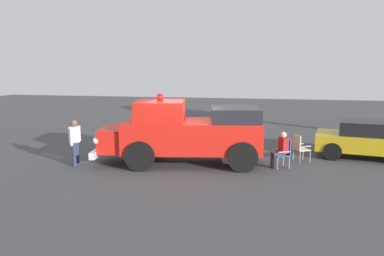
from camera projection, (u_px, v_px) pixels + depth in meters
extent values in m
plane|color=#424244|center=(183.00, 164.00, 13.54)|extent=(60.00, 60.00, 0.00)
cylinder|color=black|center=(140.00, 156.00, 12.65)|extent=(0.49, 1.08, 1.04)
cylinder|color=black|center=(149.00, 144.00, 14.62)|extent=(0.49, 1.08, 1.04)
cylinder|color=black|center=(242.00, 157.00, 12.52)|extent=(0.49, 1.08, 1.04)
cylinder|color=black|center=(237.00, 145.00, 14.49)|extent=(0.49, 1.08, 1.04)
cube|color=red|center=(192.00, 136.00, 13.48)|extent=(2.88, 5.18, 1.10)
cube|color=red|center=(115.00, 139.00, 13.61)|extent=(1.88, 1.18, 0.84)
cube|color=red|center=(160.00, 111.00, 13.38)|extent=(2.16, 1.99, 0.76)
cube|color=#232328|center=(235.00, 116.00, 13.31)|extent=(2.21, 2.00, 0.60)
cube|color=silver|center=(103.00, 139.00, 13.62)|extent=(1.44, 0.36, 0.64)
cube|color=silver|center=(101.00, 150.00, 13.70)|extent=(2.24, 0.57, 0.24)
sphere|color=white|center=(97.00, 141.00, 12.84)|extent=(0.30, 0.30, 0.26)
sphere|color=white|center=(108.00, 133.00, 14.38)|extent=(0.30, 0.30, 0.26)
sphere|color=red|center=(160.00, 97.00, 13.30)|extent=(0.32, 0.32, 0.28)
cylinder|color=black|center=(333.00, 143.00, 15.64)|extent=(0.38, 0.72, 0.68)
cylinder|color=black|center=(332.00, 151.00, 14.14)|extent=(0.38, 0.72, 0.68)
cube|color=gold|center=(373.00, 143.00, 14.31)|extent=(2.52, 4.45, 0.64)
cube|color=black|center=(366.00, 128.00, 14.33)|extent=(1.87, 2.15, 0.56)
cylinder|color=#B7BABF|center=(278.00, 163.00, 12.83)|extent=(0.04, 0.04, 0.44)
cylinder|color=#B7BABF|center=(272.00, 160.00, 13.26)|extent=(0.04, 0.04, 0.44)
cylinder|color=#B7BABF|center=(289.00, 163.00, 12.93)|extent=(0.04, 0.04, 0.44)
cylinder|color=#B7BABF|center=(283.00, 160.00, 13.36)|extent=(0.04, 0.04, 0.44)
cube|color=#1959A5|center=(281.00, 155.00, 13.06)|extent=(0.64, 0.64, 0.04)
cube|color=#1959A5|center=(287.00, 147.00, 13.07)|extent=(0.45, 0.24, 0.56)
cube|color=#B7BABF|center=(284.00, 152.00, 12.80)|extent=(0.22, 0.41, 0.03)
cube|color=#B7BABF|center=(278.00, 149.00, 13.26)|extent=(0.22, 0.41, 0.03)
cylinder|color=#B7BABF|center=(303.00, 154.00, 14.25)|extent=(0.04, 0.04, 0.44)
cylinder|color=#B7BABF|center=(310.00, 156.00, 13.83)|extent=(0.04, 0.04, 0.44)
cylinder|color=#B7BABF|center=(293.00, 155.00, 14.11)|extent=(0.04, 0.04, 0.44)
cylinder|color=#B7BABF|center=(300.00, 157.00, 13.70)|extent=(0.04, 0.04, 0.44)
cube|color=beige|center=(302.00, 149.00, 13.94)|extent=(0.65, 0.65, 0.04)
cube|color=beige|center=(297.00, 142.00, 13.82)|extent=(0.44, 0.27, 0.56)
cube|color=#B7BABF|center=(298.00, 144.00, 14.13)|extent=(0.25, 0.40, 0.03)
cube|color=#B7BABF|center=(306.00, 146.00, 13.68)|extent=(0.25, 0.40, 0.03)
cylinder|color=#383842|center=(275.00, 162.00, 12.93)|extent=(0.17, 0.17, 0.45)
cylinder|color=#383842|center=(272.00, 161.00, 13.13)|extent=(0.17, 0.17, 0.45)
cube|color=#383842|center=(279.00, 154.00, 12.92)|extent=(0.32, 0.46, 0.13)
cube|color=#383842|center=(277.00, 153.00, 13.12)|extent=(0.32, 0.46, 0.13)
cube|color=maroon|center=(284.00, 145.00, 13.02)|extent=(0.46, 0.37, 0.54)
sphere|color=beige|center=(283.00, 135.00, 12.95)|extent=(0.29, 0.29, 0.22)
cylinder|color=#2D334C|center=(77.00, 153.00, 13.41)|extent=(0.16, 0.16, 0.88)
cylinder|color=#2D334C|center=(74.00, 155.00, 13.19)|extent=(0.16, 0.16, 0.88)
cube|color=silver|center=(75.00, 134.00, 13.18)|extent=(0.43, 0.28, 0.56)
cylinder|color=silver|center=(78.00, 134.00, 13.46)|extent=(0.11, 0.11, 0.60)
cylinder|color=silver|center=(71.00, 137.00, 12.93)|extent=(0.11, 0.11, 0.60)
sphere|color=brown|center=(74.00, 123.00, 13.12)|extent=(0.24, 0.24, 0.23)
cube|color=orange|center=(243.00, 152.00, 15.44)|extent=(0.40, 0.40, 0.04)
cone|color=orange|center=(244.00, 145.00, 15.39)|extent=(0.32, 0.32, 0.60)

